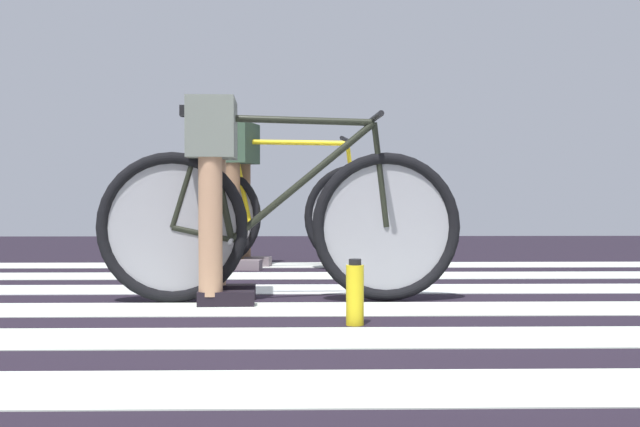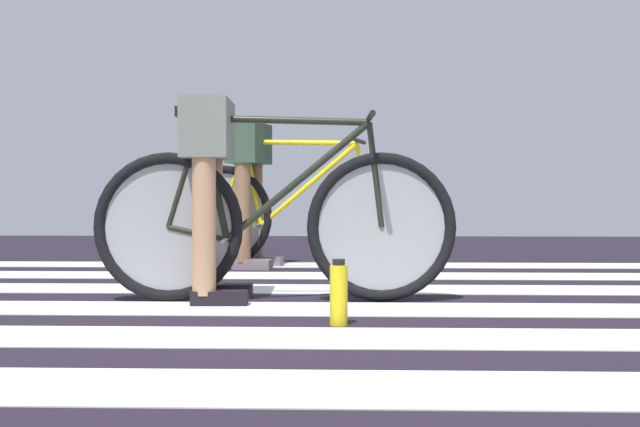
# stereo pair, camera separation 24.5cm
# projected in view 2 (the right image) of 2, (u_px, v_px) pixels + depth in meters

# --- Properties ---
(ground) EXTENTS (18.00, 14.00, 0.02)m
(ground) POSITION_uv_depth(u_px,v_px,m) (276.00, 333.00, 3.18)
(ground) COLOR black
(crosswalk_markings) EXTENTS (5.41, 6.53, 0.00)m
(crosswalk_markings) POSITION_uv_depth(u_px,v_px,m) (281.00, 338.00, 3.01)
(crosswalk_markings) COLOR silver
(crosswalk_markings) RESTS_ON ground
(bicycle_1_of_2) EXTENTS (1.74, 0.52, 0.93)m
(bicycle_1_of_2) POSITION_uv_depth(u_px,v_px,m) (274.00, 221.00, 4.01)
(bicycle_1_of_2) COLOR black
(bicycle_1_of_2) RESTS_ON ground
(cyclist_1_of_2) EXTENTS (0.32, 0.42, 0.96)m
(cyclist_1_of_2) POSITION_uv_depth(u_px,v_px,m) (209.00, 171.00, 4.01)
(cyclist_1_of_2) COLOR #A87A5B
(cyclist_1_of_2) RESTS_ON ground
(bicycle_2_of_2) EXTENTS (1.71, 0.56, 0.93)m
(bicycle_2_of_2) POSITION_uv_depth(u_px,v_px,m) (293.00, 213.00, 5.79)
(bicycle_2_of_2) COLOR black
(bicycle_2_of_2) RESTS_ON ground
(cyclist_2_of_2) EXTENTS (0.38, 0.45, 1.01)m
(cyclist_2_of_2) POSITION_uv_depth(u_px,v_px,m) (249.00, 174.00, 5.86)
(cyclist_2_of_2) COLOR brown
(cyclist_2_of_2) RESTS_ON ground
(water_bottle) EXTENTS (0.07, 0.07, 0.26)m
(water_bottle) POSITION_uv_depth(u_px,v_px,m) (339.00, 294.00, 3.30)
(water_bottle) COLOR gold
(water_bottle) RESTS_ON ground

